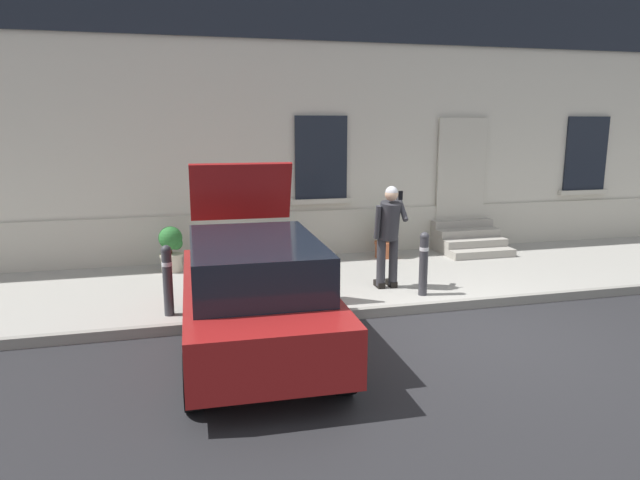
# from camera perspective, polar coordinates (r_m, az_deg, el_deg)

# --- Properties ---
(ground_plane) EXTENTS (80.00, 80.00, 0.00)m
(ground_plane) POSITION_cam_1_polar(r_m,az_deg,el_deg) (8.34, 14.11, -9.02)
(ground_plane) COLOR #232326
(sidewalk) EXTENTS (24.00, 3.60, 0.15)m
(sidewalk) POSITION_cam_1_polar(r_m,az_deg,el_deg) (10.73, 7.04, -3.66)
(sidewalk) COLOR #99968E
(sidewalk) RESTS_ON ground
(curb_edge) EXTENTS (24.00, 0.12, 0.15)m
(curb_edge) POSITION_cam_1_polar(r_m,az_deg,el_deg) (9.10, 11.32, -6.62)
(curb_edge) COLOR gray
(curb_edge) RESTS_ON ground
(building_facade) EXTENTS (24.00, 1.52, 7.50)m
(building_facade) POSITION_cam_1_polar(r_m,az_deg,el_deg) (12.73, 3.27, 15.40)
(building_facade) COLOR beige
(building_facade) RESTS_ON ground
(entrance_stoop) EXTENTS (1.40, 1.28, 0.64)m
(entrance_stoop) POSITION_cam_1_polar(r_m,az_deg,el_deg) (12.80, 14.64, -0.01)
(entrance_stoop) COLOR #9E998E
(entrance_stoop) RESTS_ON sidewalk
(hatchback_car_red) EXTENTS (1.87, 4.10, 2.34)m
(hatchback_car_red) POSITION_cam_1_polar(r_m,az_deg,el_deg) (7.28, -6.61, -5.16)
(hatchback_car_red) COLOR maroon
(hatchback_car_red) RESTS_ON ground
(bollard_near_person) EXTENTS (0.15, 0.15, 1.04)m
(bollard_near_person) POSITION_cam_1_polar(r_m,az_deg,el_deg) (9.28, 10.39, -2.12)
(bollard_near_person) COLOR #333338
(bollard_near_person) RESTS_ON sidewalk
(bollard_far_left) EXTENTS (0.15, 0.15, 1.04)m
(bollard_far_left) POSITION_cam_1_polar(r_m,az_deg,el_deg) (8.46, -15.09, -3.69)
(bollard_far_left) COLOR #333338
(bollard_far_left) RESTS_ON sidewalk
(person_on_phone) EXTENTS (0.51, 0.50, 1.74)m
(person_on_phone) POSITION_cam_1_polar(r_m,az_deg,el_deg) (9.49, 6.94, 0.97)
(person_on_phone) COLOR #2D2D33
(person_on_phone) RESTS_ON sidewalk
(planter_cream) EXTENTS (0.44, 0.44, 0.86)m
(planter_cream) POSITION_cam_1_polar(r_m,az_deg,el_deg) (10.99, -14.72, -0.75)
(planter_cream) COLOR beige
(planter_cream) RESTS_ON sidewalk
(planter_olive) EXTENTS (0.44, 0.44, 0.86)m
(planter_olive) POSITION_cam_1_polar(r_m,az_deg,el_deg) (11.18, -3.63, -0.18)
(planter_olive) COLOR #606B38
(planter_olive) RESTS_ON sidewalk
(planter_terracotta) EXTENTS (0.44, 0.44, 0.86)m
(planter_terracotta) POSITION_cam_1_polar(r_m,az_deg,el_deg) (11.82, 6.61, 0.42)
(planter_terracotta) COLOR #B25B38
(planter_terracotta) RESTS_ON sidewalk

